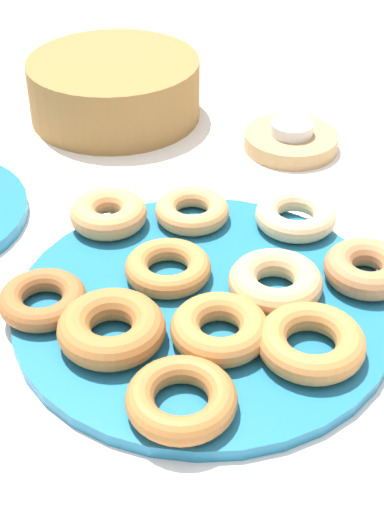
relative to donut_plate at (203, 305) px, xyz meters
The scene contains 16 objects.
ground_plane 0.01m from the donut_plate, ahead, with size 2.40×2.40×0.00m, color white.
donut_plate is the anchor object (origin of this frame).
donut_0 0.05m from the donut_plate, 113.97° to the left, with size 0.08×0.08×0.02m, color #BC7A3D.
donut_1 0.13m from the donut_plate, 74.36° to the left, with size 0.08×0.08×0.02m, color tan.
donut_2 0.07m from the donut_plate, 11.75° to the right, with size 0.09×0.09×0.03m, color tan.
donut_3 0.10m from the donut_plate, 165.23° to the right, with size 0.09×0.09×0.03m, color #AD6B33.
donut_4 0.12m from the donut_plate, 58.14° to the right, with size 0.09×0.09×0.03m, color #BC7A3D.
donut_5 0.14m from the donut_plate, 117.91° to the right, with size 0.09×0.09×0.02m, color #AD6B33.
donut_6 0.16m from the donut_plate, 31.45° to the left, with size 0.08×0.08×0.02m, color #EABC84.
donut_7 0.16m from the donut_plate, 108.17° to the left, with size 0.08×0.08×0.03m, color tan.
donut_8 0.16m from the donut_plate, ahead, with size 0.08×0.08×0.03m, color #B27547.
donut_9 0.06m from the donut_plate, 95.93° to the right, with size 0.09×0.09×0.03m, color #BC7A3D.
donut_10 0.15m from the donut_plate, 164.93° to the left, with size 0.08×0.08×0.02m, color #995B2D.
candle_holder 0.33m from the donut_plate, 50.03° to the left, with size 0.12×0.12×0.02m, color tan.
tealight 0.33m from the donut_plate, 50.03° to the left, with size 0.05×0.05×0.01m, color silver.
basket 0.42m from the donut_plate, 85.61° to the left, with size 0.23×0.23×0.08m, color olive.
Camera 1 is at (-0.20, -0.51, 0.47)m, focal length 54.36 mm.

